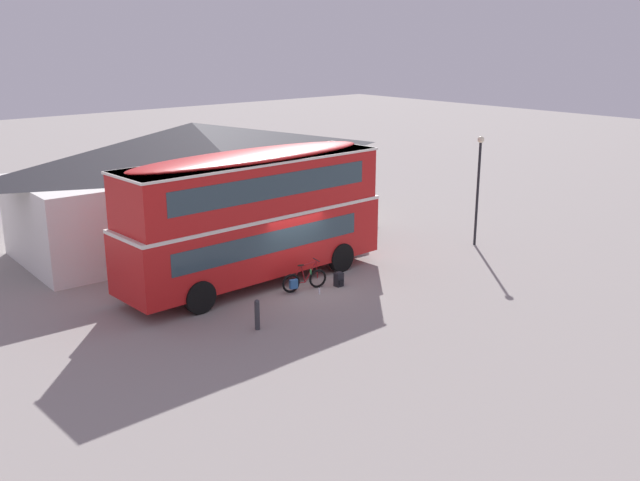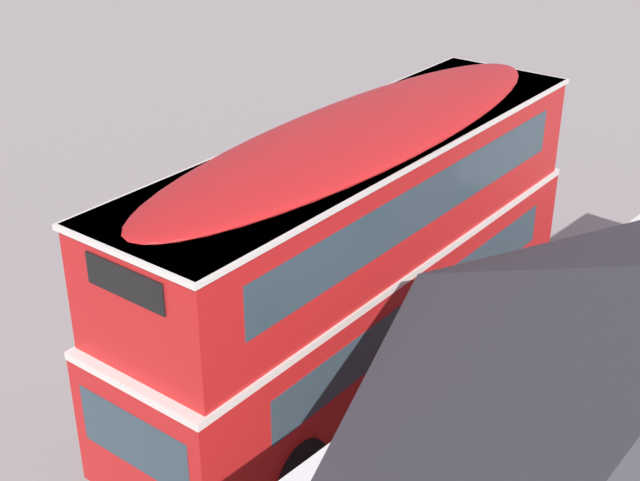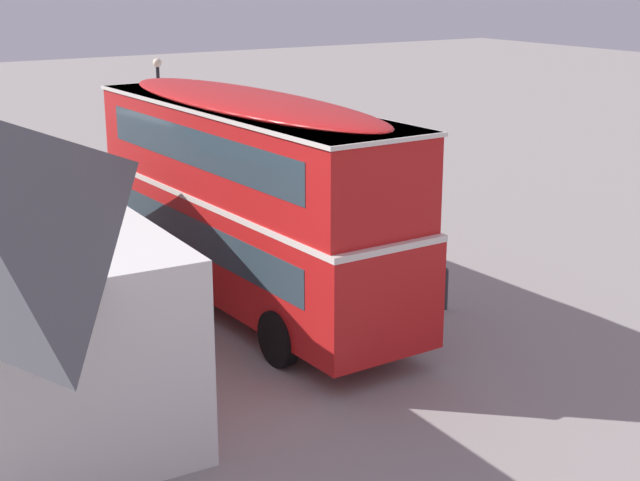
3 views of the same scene
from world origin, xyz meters
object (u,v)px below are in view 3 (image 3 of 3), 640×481
backpack_on_ground (292,256)px  double_decker_bus (248,191)px  touring_bicycle (301,268)px  kerb_bollard (445,288)px  water_bottle_clear_plastic (319,271)px  street_lamp (160,115)px

backpack_on_ground → double_decker_bus: bearing=131.1°
touring_bicycle → backpack_on_ground: 1.34m
touring_bicycle → kerb_bollard: bearing=-151.6°
water_bottle_clear_plastic → double_decker_bus: bearing=111.0°
backpack_on_ground → kerb_bollard: bearing=-164.1°
water_bottle_clear_plastic → street_lamp: street_lamp is taller
double_decker_bus → water_bottle_clear_plastic: 3.64m
kerb_bollard → water_bottle_clear_plastic: bearing=17.9°
double_decker_bus → street_lamp: size_ratio=2.21×
touring_bicycle → water_bottle_clear_plastic: 0.72m
water_bottle_clear_plastic → street_lamp: (8.97, 0.28, 2.74)m
touring_bicycle → street_lamp: size_ratio=0.37×
backpack_on_ground → water_bottle_clear_plastic: backpack_on_ground is taller
street_lamp → kerb_bollard: 12.71m
street_lamp → kerb_bollard: street_lamp is taller
double_decker_bus → touring_bicycle: 3.00m
backpack_on_ground → water_bottle_clear_plastic: bearing=-171.0°
touring_bicycle → backpack_on_ground: touring_bicycle is taller
touring_bicycle → kerb_bollard: touring_bicycle is taller
double_decker_bus → kerb_bollard: double_decker_bus is taller
double_decker_bus → kerb_bollard: 4.85m
double_decker_bus → touring_bicycle: double_decker_bus is taller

